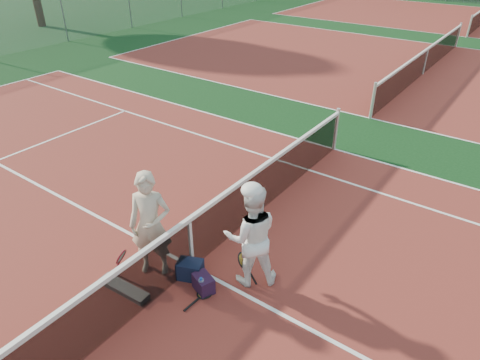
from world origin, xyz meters
name	(u,v)px	position (x,y,z in m)	size (l,w,h in m)	color
ground	(193,267)	(0.00, 0.00, 0.00)	(130.00, 130.00, 0.00)	black
court_main	(193,267)	(0.00, 0.00, 0.00)	(23.77, 10.97, 0.01)	maroon
court_far_a	(423,74)	(0.00, 13.50, 0.00)	(23.77, 10.97, 0.01)	maroon
net_main	(191,243)	(0.00, 0.00, 0.51)	(0.10, 10.98, 1.02)	black
net_far_a	(425,61)	(0.00, 13.50, 0.51)	(0.10, 10.98, 1.02)	black
fence_left	(21,16)	(-16.00, 6.75, 1.50)	(54.50, 0.06, 3.00)	slate
player_a	(151,225)	(-0.46, -0.38, 0.91)	(0.67, 0.44, 1.83)	beige
player_b	(251,236)	(0.94, 0.35, 0.87)	(0.84, 0.66, 1.74)	white
racket_red	(123,264)	(-0.74, -0.83, 0.28)	(0.28, 0.27, 0.56)	maroon
racket_black_held	(243,268)	(0.87, 0.25, 0.27)	(0.32, 0.27, 0.54)	black
racket_spare	(205,292)	(0.55, -0.34, 0.02)	(0.60, 0.27, 0.04)	black
sports_bag_navy	(190,270)	(0.13, -0.19, 0.16)	(0.40, 0.28, 0.32)	black
sports_bag_purple	(203,283)	(0.49, -0.29, 0.14)	(0.35, 0.24, 0.28)	black
net_cover_canvas	(124,289)	(-0.51, -1.04, 0.05)	(0.90, 0.21, 0.10)	slate
water_bottle	(202,287)	(0.52, -0.38, 0.15)	(0.09, 0.09, 0.30)	silver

